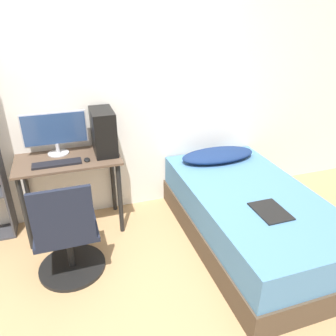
% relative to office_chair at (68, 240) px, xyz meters
% --- Properties ---
extents(ground_plane, '(14.00, 14.00, 0.00)m').
position_rel_office_chair_xyz_m(ground_plane, '(0.34, -0.41, -0.34)').
color(ground_plane, tan).
extents(wall_back, '(8.00, 0.05, 2.50)m').
position_rel_office_chair_xyz_m(wall_back, '(0.34, 0.92, 0.91)').
color(wall_back, silver).
rests_on(wall_back, ground_plane).
extents(desk, '(0.94, 0.51, 0.76)m').
position_rel_office_chair_xyz_m(desk, '(0.09, 0.64, 0.28)').
color(desk, brown).
rests_on(desk, ground_plane).
extents(office_chair, '(0.55, 0.55, 0.90)m').
position_rel_office_chair_xyz_m(office_chair, '(0.00, 0.00, 0.00)').
color(office_chair, black).
rests_on(office_chair, ground_plane).
extents(bed, '(1.06, 1.95, 0.53)m').
position_rel_office_chair_xyz_m(bed, '(1.61, -0.08, -0.08)').
color(bed, '#4C3D2D').
rests_on(bed, ground_plane).
extents(pillow, '(0.81, 0.36, 0.11)m').
position_rel_office_chair_xyz_m(pillow, '(1.61, 0.64, 0.25)').
color(pillow, navy).
rests_on(pillow, bed).
extents(magazine, '(0.24, 0.32, 0.01)m').
position_rel_office_chair_xyz_m(magazine, '(1.58, -0.40, 0.20)').
color(magazine, black).
rests_on(magazine, bed).
extents(monitor, '(0.58, 0.19, 0.40)m').
position_rel_office_chair_xyz_m(monitor, '(0.01, 0.79, 0.65)').
color(monitor, '#B7B7BC').
rests_on(monitor, desk).
extents(keyboard, '(0.42, 0.12, 0.02)m').
position_rel_office_chair_xyz_m(keyboard, '(-0.01, 0.54, 0.44)').
color(keyboard, black).
rests_on(keyboard, desk).
extents(pc_tower, '(0.20, 0.37, 0.41)m').
position_rel_office_chair_xyz_m(pc_tower, '(0.44, 0.69, 0.63)').
color(pc_tower, black).
rests_on(pc_tower, desk).
extents(mouse, '(0.06, 0.09, 0.02)m').
position_rel_office_chair_xyz_m(mouse, '(0.25, 0.54, 0.44)').
color(mouse, black).
rests_on(mouse, desk).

